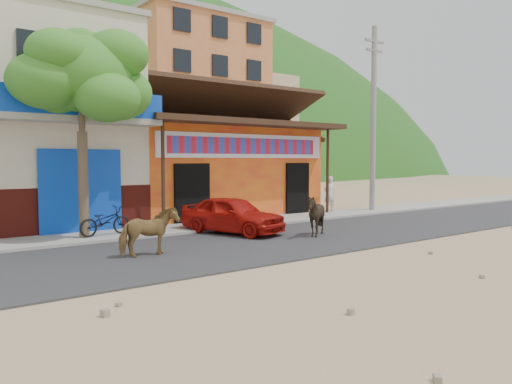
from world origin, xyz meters
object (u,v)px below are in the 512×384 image
(tree, at_px, (82,132))
(utility_pole, at_px, (373,119))
(cow_tan, at_px, (149,232))
(pedestrian, at_px, (329,194))
(cow_dark, at_px, (316,216))
(red_car, at_px, (232,215))
(scooter, at_px, (105,221))

(tree, bearing_deg, utility_pole, 0.90)
(cow_tan, relative_size, pedestrian, 0.91)
(cow_tan, height_order, cow_dark, cow_dark)
(utility_pole, relative_size, cow_tan, 5.82)
(cow_tan, bearing_deg, red_car, -61.75)
(tree, distance_m, cow_tan, 4.19)
(tree, distance_m, utility_pole, 12.84)
(cow_dark, relative_size, pedestrian, 0.83)
(tree, relative_size, cow_dark, 4.81)
(tree, distance_m, scooter, 2.65)
(utility_pole, xyz_separation_m, red_car, (-8.68, -1.66, -3.50))
(cow_tan, xyz_separation_m, scooter, (0.18, 3.32, -0.08))
(cow_dark, bearing_deg, utility_pole, 127.15)
(red_car, distance_m, pedestrian, 6.97)
(tree, xyz_separation_m, cow_dark, (5.74, -3.51, -2.46))
(cow_tan, height_order, red_car, red_car)
(utility_pole, relative_size, scooter, 5.00)
(cow_tan, distance_m, pedestrian, 11.09)
(tree, bearing_deg, cow_tan, -82.84)
(red_car, xyz_separation_m, pedestrian, (6.59, 2.25, 0.25))
(red_car, bearing_deg, cow_tan, -171.29)
(utility_pole, relative_size, red_car, 2.34)
(scooter, bearing_deg, cow_dark, -134.03)
(utility_pole, height_order, pedestrian, utility_pole)
(utility_pole, distance_m, cow_tan, 13.34)
(utility_pole, distance_m, cow_dark, 8.69)
(utility_pole, bearing_deg, cow_dark, -152.31)
(scooter, distance_m, pedestrian, 10.14)
(scooter, bearing_deg, red_car, -122.14)
(scooter, height_order, pedestrian, pedestrian)
(utility_pole, bearing_deg, red_car, -169.17)
(utility_pole, distance_m, scooter, 12.72)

